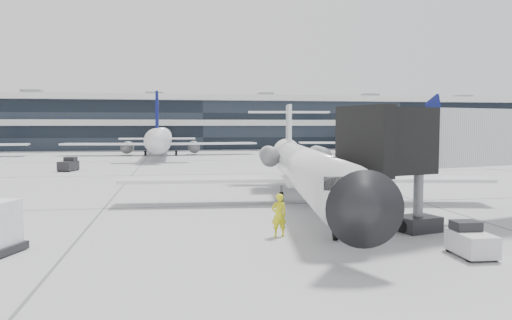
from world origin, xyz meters
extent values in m
plane|color=gray|center=(0.00, 0.00, 0.00)|extent=(220.00, 220.00, 0.00)
cube|color=black|center=(0.00, 82.00, 5.00)|extent=(170.00, 22.00, 10.00)
cylinder|color=white|center=(2.31, -1.01, 2.24)|extent=(5.75, 23.48, 2.63)
cone|color=black|center=(0.56, -13.92, 2.24)|extent=(2.97, 3.05, 2.63)
cone|color=white|center=(4.09, 12.10, 2.53)|extent=(2.89, 3.42, 2.49)
cube|color=white|center=(-3.82, 0.81, 1.56)|extent=(10.84, 3.22, 0.21)
cube|color=white|center=(8.71, -0.90, 1.56)|extent=(10.99, 4.65, 0.21)
cylinder|color=slate|center=(1.46, 7.16, 2.63)|extent=(1.89, 3.47, 1.46)
cylinder|color=slate|center=(5.31, 6.63, 2.63)|extent=(1.89, 3.47, 1.46)
cube|color=white|center=(4.02, 11.52, 4.57)|extent=(0.61, 2.54, 4.38)
cube|color=white|center=(4.07, 11.90, 6.13)|extent=(7.15, 2.48, 0.16)
cylinder|color=black|center=(1.07, -10.16, 0.27)|extent=(0.25, 0.56, 0.54)
cylinder|color=black|center=(1.13, 1.12, 0.31)|extent=(0.32, 0.65, 0.62)
cylinder|color=black|center=(4.02, 0.72, 0.31)|extent=(0.32, 0.65, 0.62)
cube|color=silver|center=(10.94, -7.49, 4.42)|extent=(14.64, 6.63, 2.67)
cube|color=black|center=(3.81, -9.47, 4.32)|extent=(3.46, 3.89, 2.88)
cylinder|color=slate|center=(5.50, -9.00, 1.44)|extent=(0.45, 0.45, 2.88)
cube|color=black|center=(5.50, -9.00, 0.36)|extent=(2.17, 1.88, 0.72)
imported|color=yellow|center=(-1.18, -9.00, 0.97)|extent=(0.76, 0.54, 1.95)
cube|color=silver|center=(5.37, -13.51, 0.50)|extent=(1.27, 2.05, 0.82)
cube|color=black|center=(5.39, -13.05, 1.05)|extent=(1.04, 0.86, 0.46)
cylinder|color=black|center=(4.91, -12.76, 0.20)|extent=(0.18, 0.41, 0.40)
cylinder|color=black|center=(5.91, -12.80, 0.20)|extent=(0.18, 0.41, 0.40)
cylinder|color=black|center=(4.84, -14.21, 0.20)|extent=(0.18, 0.41, 0.40)
cylinder|color=black|center=(5.84, -14.25, 0.20)|extent=(0.18, 0.41, 0.40)
cone|color=#E7580C|center=(-9.19, 13.19, 0.29)|extent=(0.37, 0.37, 0.58)
cube|color=#E7580C|center=(-9.19, 13.19, 0.02)|extent=(0.40, 0.40, 0.03)
cube|color=black|center=(-17.22, 26.03, 0.59)|extent=(2.01, 2.67, 0.97)
cube|color=black|center=(-17.06, 26.54, 1.24)|extent=(1.41, 1.26, 0.54)
cylinder|color=black|center=(-17.54, 27.02, 0.24)|extent=(0.32, 0.51, 0.47)
cylinder|color=black|center=(-16.40, 26.68, 0.24)|extent=(0.32, 0.51, 0.47)
cylinder|color=black|center=(-18.03, 25.37, 0.24)|extent=(0.32, 0.51, 0.47)
cylinder|color=black|center=(-16.89, 25.03, 0.24)|extent=(0.32, 0.51, 0.47)
camera|label=1|loc=(-5.77, -30.65, 4.99)|focal=35.00mm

